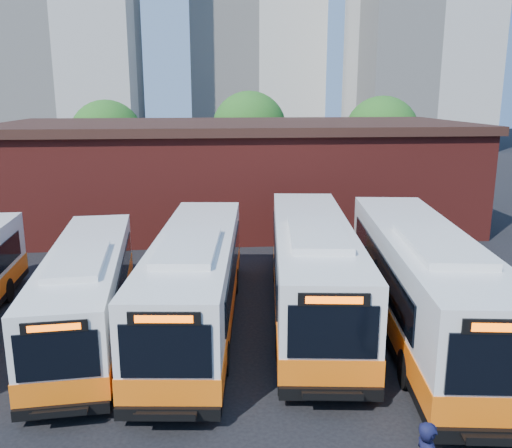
{
  "coord_description": "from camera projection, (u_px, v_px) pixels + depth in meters",
  "views": [
    {
      "loc": [
        -1.88,
        -14.19,
        8.13
      ],
      "look_at": [
        0.12,
        7.37,
        2.89
      ],
      "focal_mm": 38.0,
      "sensor_mm": 36.0,
      "label": 1
    }
  ],
  "objects": [
    {
      "name": "ground",
      "position": [
        275.0,
        379.0,
        15.81
      ],
      "size": [
        220.0,
        220.0,
        0.0
      ],
      "primitive_type": "plane",
      "color": "black"
    },
    {
      "name": "bus_west",
      "position": [
        88.0,
        294.0,
        18.61
      ],
      "size": [
        3.25,
        11.69,
        3.15
      ],
      "rotation": [
        0.0,
        0.0,
        0.08
      ],
      "color": "silver",
      "rests_on": "ground"
    },
    {
      "name": "bus_midwest",
      "position": [
        195.0,
        284.0,
        19.08
      ],
      "size": [
        3.88,
        13.03,
        3.5
      ],
      "rotation": [
        0.0,
        0.0,
        -0.1
      ],
      "color": "silver",
      "rests_on": "ground"
    },
    {
      "name": "bus_mideast",
      "position": [
        312.0,
        272.0,
        20.18
      ],
      "size": [
        4.24,
        13.61,
        3.66
      ],
      "rotation": [
        0.0,
        0.0,
        -0.11
      ],
      "color": "silver",
      "rests_on": "ground"
    },
    {
      "name": "bus_east",
      "position": [
        422.0,
        286.0,
        18.56
      ],
      "size": [
        4.57,
        14.02,
        3.76
      ],
      "rotation": [
        0.0,
        0.0,
        -0.13
      ],
      "color": "silver",
      "rests_on": "ground"
    },
    {
      "name": "depot_building",
      "position": [
        236.0,
        172.0,
        34.4
      ],
      "size": [
        28.6,
        12.6,
        6.4
      ],
      "color": "maroon",
      "rests_on": "ground"
    },
    {
      "name": "tree_west",
      "position": [
        107.0,
        137.0,
        44.79
      ],
      "size": [
        6.0,
        6.0,
        7.65
      ],
      "color": "#382314",
      "rests_on": "ground"
    },
    {
      "name": "tree_mid",
      "position": [
        249.0,
        129.0,
        47.7
      ],
      "size": [
        6.56,
        6.56,
        8.36
      ],
      "color": "#382314",
      "rests_on": "ground"
    },
    {
      "name": "tree_east",
      "position": [
        382.0,
        133.0,
        45.84
      ],
      "size": [
        6.24,
        6.24,
        7.96
      ],
      "color": "#382314",
      "rests_on": "ground"
    }
  ]
}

